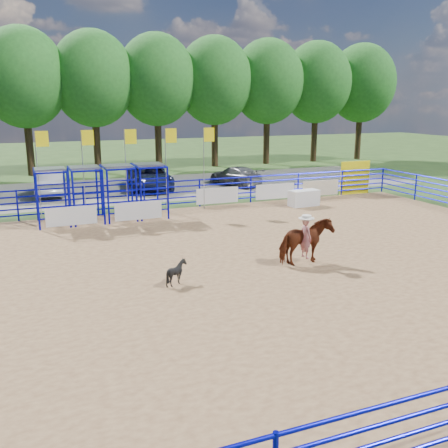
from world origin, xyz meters
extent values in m
plane|color=#365522|center=(0.00, 0.00, 0.00)|extent=(120.00, 120.00, 0.00)
cube|color=#9F784F|center=(0.00, 0.00, 0.01)|extent=(30.00, 20.00, 0.02)
cube|color=slate|center=(0.00, 17.00, 0.01)|extent=(40.00, 10.00, 0.01)
cube|color=white|center=(8.25, 8.06, 0.45)|extent=(1.65, 0.86, 0.85)
imported|color=maroon|center=(3.14, -0.56, 0.81)|extent=(1.95, 1.04, 1.58)
imported|color=#A61724|center=(3.14, -0.56, 1.65)|extent=(0.39, 0.54, 1.41)
cylinder|color=white|center=(3.14, -0.56, 2.39)|extent=(0.54, 0.54, 0.12)
imported|color=black|center=(-1.54, -0.81, 0.40)|extent=(0.81, 0.75, 0.77)
imported|color=#9C9FA4|center=(-4.17, 16.70, 0.75)|extent=(1.97, 4.63, 1.48)
imported|color=black|center=(1.89, 16.52, 0.77)|extent=(3.11, 5.73, 1.53)
imported|color=slate|center=(7.62, 15.94, 0.63)|extent=(2.79, 4.60, 1.25)
cube|color=white|center=(-3.80, 7.77, 0.55)|extent=(2.20, 0.04, 0.85)
cube|color=white|center=(-0.80, 7.77, 0.55)|extent=(2.20, 0.04, 0.85)
cube|color=white|center=(4.00, 9.96, 0.55)|extent=(2.40, 0.04, 0.85)
cube|color=white|center=(7.50, 9.96, 0.55)|extent=(2.40, 0.04, 0.85)
cube|color=beige|center=(10.50, 9.96, 0.55)|extent=(2.40, 0.04, 0.90)
cube|color=yellow|center=(13.00, 10.10, 1.00)|extent=(2.00, 0.12, 2.00)
cylinder|color=#3F2B19|center=(-5.00, 26.00, 2.40)|extent=(0.56, 0.56, 4.80)
ellipsoid|color=#22601F|center=(-5.00, 26.00, 7.56)|extent=(6.40, 6.40, 7.36)
cylinder|color=#3F2B19|center=(0.00, 26.00, 2.40)|extent=(0.56, 0.56, 4.80)
ellipsoid|color=#22601F|center=(0.00, 26.00, 7.56)|extent=(6.40, 6.40, 7.36)
cylinder|color=#3F2B19|center=(5.00, 26.00, 2.40)|extent=(0.56, 0.56, 4.80)
ellipsoid|color=#22601F|center=(5.00, 26.00, 7.56)|extent=(6.40, 6.40, 7.36)
cylinder|color=#3F2B19|center=(10.00, 26.00, 2.40)|extent=(0.56, 0.56, 4.80)
ellipsoid|color=#22601F|center=(10.00, 26.00, 7.56)|extent=(6.40, 6.40, 7.36)
cylinder|color=#3F2B19|center=(15.00, 26.00, 2.40)|extent=(0.56, 0.56, 4.80)
ellipsoid|color=#22601F|center=(15.00, 26.00, 7.56)|extent=(6.40, 6.40, 7.36)
cylinder|color=#3F2B19|center=(20.00, 26.00, 2.40)|extent=(0.56, 0.56, 4.80)
ellipsoid|color=#22601F|center=(20.00, 26.00, 7.56)|extent=(6.40, 6.40, 7.36)
cylinder|color=#3F2B19|center=(25.00, 26.00, 2.40)|extent=(0.56, 0.56, 4.80)
ellipsoid|color=#22601F|center=(25.00, 26.00, 7.56)|extent=(6.40, 6.40, 7.36)
camera|label=1|loc=(-5.60, -14.72, 5.45)|focal=40.00mm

